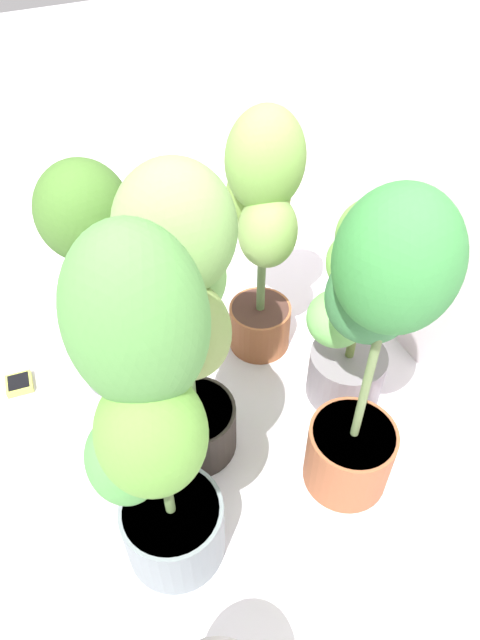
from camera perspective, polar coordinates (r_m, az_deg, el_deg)
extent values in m
plane|color=silver|center=(1.74, -6.77, -12.46)|extent=(8.00, 8.00, 0.00)
cylinder|color=slate|center=(1.88, -11.99, -3.55)|extent=(0.21, 0.21, 0.16)
cylinder|color=#43371D|center=(1.82, -12.33, -2.07)|extent=(0.20, 0.20, 0.02)
cylinder|color=olive|center=(1.64, -13.80, 4.46)|extent=(0.03, 0.03, 0.54)
ellipsoid|color=#426D2A|center=(1.51, -15.14, 10.27)|extent=(0.34, 0.34, 0.27)
ellipsoid|color=#3F7533|center=(1.66, -14.03, 7.96)|extent=(0.20, 0.21, 0.23)
ellipsoid|color=#3A8135|center=(1.55, -14.12, 3.80)|extent=(0.22, 0.22, 0.20)
ellipsoid|color=#336E27|center=(1.66, -15.11, 2.32)|extent=(0.15, 0.16, 0.19)
cylinder|color=slate|center=(1.81, 10.29, -5.18)|extent=(0.23, 0.23, 0.17)
cylinder|color=#3E3422|center=(1.75, 10.62, -3.54)|extent=(0.21, 0.21, 0.02)
cylinder|color=olive|center=(1.57, 11.83, 2.47)|extent=(0.03, 0.03, 0.49)
ellipsoid|color=#7AB14D|center=(1.46, 12.90, 7.80)|extent=(0.27, 0.26, 0.19)
ellipsoid|color=#7BB751|center=(1.58, 11.54, 5.54)|extent=(0.22, 0.22, 0.18)
ellipsoid|color=#69C14E|center=(1.50, 12.83, 1.76)|extent=(0.19, 0.21, 0.17)
ellipsoid|color=#6FBA5B|center=(1.57, 9.43, 0.14)|extent=(0.23, 0.23, 0.15)
cylinder|color=#985232|center=(1.62, 10.60, -12.87)|extent=(0.23, 0.23, 0.21)
cylinder|color=#43301F|center=(1.54, 11.09, -10.96)|extent=(0.21, 0.21, 0.02)
cylinder|color=#667C49|center=(1.29, 13.11, -2.78)|extent=(0.02, 0.02, 0.64)
ellipsoid|color=#38813C|center=(1.12, 15.15, 5.58)|extent=(0.27, 0.27, 0.31)
ellipsoid|color=#377240|center=(1.28, 12.69, 2.22)|extent=(0.23, 0.23, 0.22)
cylinder|color=slate|center=(1.52, -6.46, -19.57)|extent=(0.25, 0.25, 0.20)
cylinder|color=#3E361D|center=(1.43, -6.77, -18.03)|extent=(0.23, 0.23, 0.02)
cylinder|color=#618246|center=(1.12, -8.36, -9.71)|extent=(0.02, 0.02, 0.71)
ellipsoid|color=#518E42|center=(0.92, -10.11, -0.01)|extent=(0.32, 0.32, 0.36)
ellipsoid|color=#5C8F41|center=(1.09, -8.85, -4.42)|extent=(0.22, 0.21, 0.29)
ellipsoid|color=#619B3B|center=(1.04, -8.61, -11.03)|extent=(0.20, 0.20, 0.28)
ellipsoid|color=#509747|center=(1.17, -11.25, -13.30)|extent=(0.16, 0.15, 0.22)
cylinder|color=#29231E|center=(1.68, -4.48, -10.38)|extent=(0.24, 0.24, 0.17)
cylinder|color=#42291A|center=(1.61, -4.63, -8.88)|extent=(0.22, 0.22, 0.02)
cylinder|color=#577C43|center=(1.35, -5.49, -0.15)|extent=(0.03, 0.03, 0.69)
ellipsoid|color=#7AA856|center=(1.17, -6.37, 8.77)|extent=(0.29, 0.31, 0.31)
ellipsoid|color=#7FB360|center=(1.34, -5.89, 4.29)|extent=(0.30, 0.30, 0.23)
ellipsoid|color=#859B52|center=(1.25, -5.12, -1.13)|extent=(0.24, 0.24, 0.24)
cylinder|color=#995632|center=(1.92, 1.94, -0.55)|extent=(0.20, 0.20, 0.16)
cylinder|color=#452B23|center=(1.87, 1.99, 1.03)|extent=(0.18, 0.18, 0.02)
cylinder|color=#5F7B46|center=(1.67, 2.26, 8.59)|extent=(0.03, 0.03, 0.60)
ellipsoid|color=#7DAB4E|center=(1.54, 2.50, 15.39)|extent=(0.21, 0.23, 0.29)
ellipsoid|color=#7DA546|center=(1.70, 1.85, 12.28)|extent=(0.26, 0.25, 0.25)
ellipsoid|color=#7EA151|center=(1.59, 2.73, 8.68)|extent=(0.24, 0.24, 0.22)
cube|color=#CBD352|center=(1.98, -20.79, -5.86)|extent=(0.09, 0.09, 0.02)
cube|color=black|center=(1.97, -20.89, -5.63)|extent=(0.07, 0.07, 0.00)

